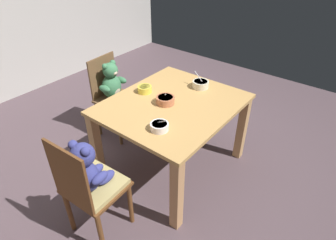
{
  "coord_description": "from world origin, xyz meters",
  "views": [
    {
      "loc": [
        -1.68,
        -1.27,
        1.96
      ],
      "look_at": [
        0.0,
        0.05,
        0.51
      ],
      "focal_mm": 30.61,
      "sensor_mm": 36.0,
      "label": 1
    }
  ],
  "objects_px": {
    "dining_table": "(172,115)",
    "porridge_bowl_yellow_far_center": "(145,89)",
    "porridge_bowl_terracotta_center": "(165,100)",
    "porridge_bowl_white_near_left": "(159,126)",
    "teddy_chair_near_left": "(88,177)",
    "porridge_bowl_cream_near_right": "(201,84)",
    "teddy_chair_far_center": "(113,87)"
  },
  "relations": [
    {
      "from": "teddy_chair_near_left",
      "to": "porridge_bowl_yellow_far_center",
      "type": "height_order",
      "value": "teddy_chair_near_left"
    },
    {
      "from": "dining_table",
      "to": "porridge_bowl_cream_near_right",
      "type": "xyz_separation_m",
      "value": [
        0.38,
        -0.03,
        0.16
      ]
    },
    {
      "from": "porridge_bowl_yellow_far_center",
      "to": "porridge_bowl_white_near_left",
      "type": "xyz_separation_m",
      "value": [
        -0.36,
        -0.47,
        -0.0
      ]
    },
    {
      "from": "teddy_chair_near_left",
      "to": "porridge_bowl_terracotta_center",
      "type": "distance_m",
      "value": 0.9
    },
    {
      "from": "dining_table",
      "to": "teddy_chair_far_center",
      "type": "bearing_deg",
      "value": 85.04
    },
    {
      "from": "teddy_chair_far_center",
      "to": "porridge_bowl_white_near_left",
      "type": "relative_size",
      "value": 5.84
    },
    {
      "from": "dining_table",
      "to": "teddy_chair_near_left",
      "type": "bearing_deg",
      "value": 179.74
    },
    {
      "from": "porridge_bowl_yellow_far_center",
      "to": "porridge_bowl_terracotta_center",
      "type": "distance_m",
      "value": 0.27
    },
    {
      "from": "teddy_chair_near_left",
      "to": "teddy_chair_far_center",
      "type": "height_order",
      "value": "teddy_chair_near_left"
    },
    {
      "from": "porridge_bowl_yellow_far_center",
      "to": "porridge_bowl_cream_near_right",
      "type": "bearing_deg",
      "value": -41.78
    },
    {
      "from": "dining_table",
      "to": "porridge_bowl_yellow_far_center",
      "type": "bearing_deg",
      "value": 90.96
    },
    {
      "from": "dining_table",
      "to": "porridge_bowl_cream_near_right",
      "type": "height_order",
      "value": "porridge_bowl_cream_near_right"
    },
    {
      "from": "teddy_chair_near_left",
      "to": "porridge_bowl_cream_near_right",
      "type": "relative_size",
      "value": 5.53
    },
    {
      "from": "porridge_bowl_yellow_far_center",
      "to": "porridge_bowl_white_near_left",
      "type": "relative_size",
      "value": 0.87
    },
    {
      "from": "dining_table",
      "to": "porridge_bowl_yellow_far_center",
      "type": "distance_m",
      "value": 0.35
    },
    {
      "from": "teddy_chair_near_left",
      "to": "teddy_chair_far_center",
      "type": "distance_m",
      "value": 1.31
    },
    {
      "from": "porridge_bowl_yellow_far_center",
      "to": "porridge_bowl_white_near_left",
      "type": "bearing_deg",
      "value": -127.45
    },
    {
      "from": "teddy_chair_near_left",
      "to": "porridge_bowl_cream_near_right",
      "type": "xyz_separation_m",
      "value": [
        1.31,
        -0.04,
        0.19
      ]
    },
    {
      "from": "porridge_bowl_cream_near_right",
      "to": "porridge_bowl_white_near_left",
      "type": "bearing_deg",
      "value": -170.45
    },
    {
      "from": "porridge_bowl_terracotta_center",
      "to": "porridge_bowl_white_near_left",
      "type": "height_order",
      "value": "porridge_bowl_terracotta_center"
    },
    {
      "from": "dining_table",
      "to": "porridge_bowl_white_near_left",
      "type": "height_order",
      "value": "porridge_bowl_white_near_left"
    },
    {
      "from": "porridge_bowl_terracotta_center",
      "to": "porridge_bowl_white_near_left",
      "type": "relative_size",
      "value": 1.06
    },
    {
      "from": "porridge_bowl_cream_near_right",
      "to": "porridge_bowl_terracotta_center",
      "type": "bearing_deg",
      "value": 169.99
    },
    {
      "from": "teddy_chair_near_left",
      "to": "porridge_bowl_cream_near_right",
      "type": "bearing_deg",
      "value": -5.02
    },
    {
      "from": "porridge_bowl_yellow_far_center",
      "to": "porridge_bowl_terracotta_center",
      "type": "relative_size",
      "value": 0.82
    },
    {
      "from": "teddy_chair_near_left",
      "to": "porridge_bowl_terracotta_center",
      "type": "xyz_separation_m",
      "value": [
        0.88,
        0.04,
        0.19
      ]
    },
    {
      "from": "teddy_chair_near_left",
      "to": "porridge_bowl_white_near_left",
      "type": "height_order",
      "value": "teddy_chair_near_left"
    },
    {
      "from": "porridge_bowl_cream_near_right",
      "to": "porridge_bowl_terracotta_center",
      "type": "height_order",
      "value": "same"
    },
    {
      "from": "porridge_bowl_yellow_far_center",
      "to": "porridge_bowl_terracotta_center",
      "type": "bearing_deg",
      "value": -98.34
    },
    {
      "from": "dining_table",
      "to": "teddy_chair_far_center",
      "type": "distance_m",
      "value": 0.85
    },
    {
      "from": "porridge_bowl_cream_near_right",
      "to": "porridge_bowl_white_near_left",
      "type": "distance_m",
      "value": 0.76
    },
    {
      "from": "dining_table",
      "to": "porridge_bowl_yellow_far_center",
      "type": "height_order",
      "value": "porridge_bowl_yellow_far_center"
    }
  ]
}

